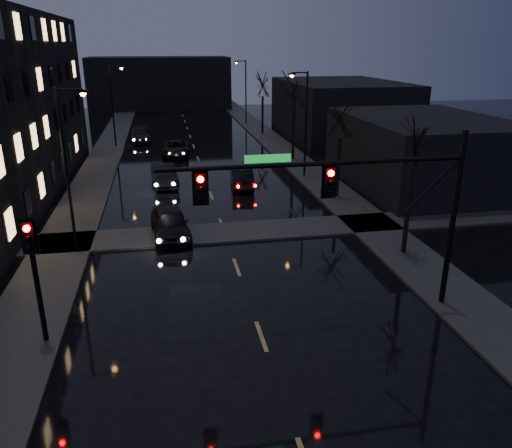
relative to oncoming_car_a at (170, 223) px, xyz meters
name	(u,v)px	position (x,y,z in m)	size (l,w,h in m)	color
sidewalk_left	(98,170)	(-5.54, 16.42, -0.74)	(3.00, 140.00, 0.12)	#2D2D2B
sidewalk_right	(296,161)	(11.46, 16.42, -0.74)	(3.00, 140.00, 0.12)	#2D2D2B
sidewalk_cross	(225,233)	(2.96, -0.08, -0.74)	(40.00, 3.00, 0.12)	#2D2D2B
commercial_right_near	(422,152)	(18.46, 7.42, 1.70)	(10.00, 14.00, 5.00)	black
commercial_right_far	(340,108)	(19.96, 29.42, 2.20)	(12.00, 18.00, 6.00)	black
far_block	(160,83)	(-0.04, 59.42, 3.20)	(22.00, 10.00, 8.00)	black
signal_mast	(362,193)	(6.81, -9.58, 4.06)	(11.11, 0.41, 7.00)	black
signal_pole_left	(34,264)	(-4.54, -9.58, 2.21)	(0.35, 0.41, 4.53)	black
tree_near	(417,129)	(11.36, -4.58, 5.41)	(3.52, 3.52, 8.08)	black
tree_mid_a	(341,111)	(11.36, 5.42, 5.02)	(3.30, 3.30, 7.58)	black
tree_mid_b	(294,84)	(11.36, 17.42, 5.81)	(3.74, 3.74, 8.59)	black
tree_far	(263,80)	(11.36, 31.42, 5.26)	(3.43, 3.43, 7.88)	black
streetlight_l_near	(69,156)	(-4.62, -0.58, 3.97)	(1.53, 0.28, 8.00)	black
streetlight_l_far	(114,99)	(-4.62, 26.42, 3.97)	(1.53, 0.28, 8.00)	black
streetlight_r_mid	(303,115)	(10.54, 11.42, 3.97)	(1.53, 0.28, 8.00)	black
streetlight_r_far	(244,87)	(10.54, 39.42, 3.97)	(1.53, 0.28, 8.00)	black
oncoming_car_a	(170,223)	(0.00, 0.00, 0.00)	(1.90, 4.72, 1.61)	black
oncoming_car_b	(164,175)	(-0.16, 10.76, -0.05)	(1.61, 4.60, 1.52)	black
oncoming_car_c	(176,148)	(1.01, 21.06, -0.09)	(2.37, 5.14, 1.43)	black
oncoming_car_d	(141,135)	(-2.44, 29.00, -0.06)	(2.09, 5.14, 1.49)	black
lead_car	(242,178)	(5.38, 9.09, -0.09)	(1.51, 4.33, 1.43)	black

